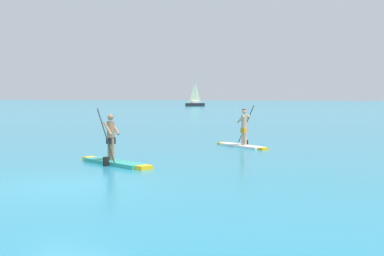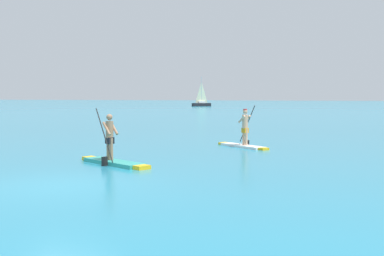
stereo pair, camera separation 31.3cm
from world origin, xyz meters
name	(u,v)px [view 1 (the left image)]	position (x,y,z in m)	size (l,w,h in m)	color
ground	(65,185)	(0.00, 0.00, 0.00)	(440.00, 440.00, 0.00)	teal
paddleboarder_mid_center	(114,156)	(-0.54, 4.04, 0.30)	(3.29, 2.10, 1.93)	teal
paddleboarder_far_right	(242,139)	(2.50, 11.04, 0.39)	(2.77, 2.41, 1.95)	white
sailboat_left_horizon	(195,102)	(-24.48, 93.22, 0.88)	(3.93, 3.44, 6.37)	black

